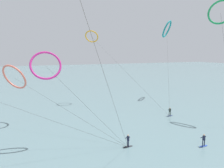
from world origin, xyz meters
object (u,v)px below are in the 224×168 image
kite_emerald (221,12)px  kite_magenta (46,65)px  surfer_charcoal (128,141)px  kite_amber (92,37)px  surfer_navy (170,112)px  surfer_cobalt (204,141)px  kite_teal (167,29)px  kite_coral (14,77)px

kite_emerald → kite_magenta: 32.47m
surfer_charcoal → kite_amber: bearing=-10.4°
surfer_navy → kite_emerald: 20.83m
surfer_charcoal → surfer_cobalt: (9.36, -3.75, 0.00)m
kite_magenta → surfer_cobalt: bearing=-24.9°
kite_amber → surfer_charcoal: bearing=115.4°
surfer_charcoal → surfer_navy: bearing=-59.5°
kite_teal → kite_coral: kite_teal is taller
kite_emerald → kite_coral: kite_emerald is taller
surfer_charcoal → surfer_cobalt: same height
kite_magenta → kite_coral: bearing=114.1°
surfer_cobalt → kite_magenta: size_ratio=0.13×
kite_magenta → kite_teal: 40.71m
kite_amber → kite_coral: size_ratio=1.07×
surfer_charcoal → surfer_cobalt: size_ratio=1.00×
surfer_cobalt → kite_magenta: bearing=158.5°
kite_magenta → surfer_charcoal: bearing=-29.7°
surfer_navy → kite_magenta: kite_magenta is taller
surfer_charcoal → surfer_cobalt: 10.08m
kite_amber → kite_magenta: bearing=92.2°
kite_teal → kite_amber: bearing=-45.7°
kite_amber → kite_magenta: kite_amber is taller
kite_amber → kite_coral: 22.45m
surfer_charcoal → kite_magenta: bearing=55.7°
kite_emerald → kite_coral: 38.99m
surfer_cobalt → surfer_navy: bearing=76.5°
kite_amber → kite_coral: (-17.70, -11.15, -8.14)m
surfer_navy → kite_teal: bearing=82.4°
kite_emerald → kite_magenta: kite_emerald is taller
kite_coral → kite_magenta: bearing=158.5°
surfer_navy → surfer_cobalt: bearing=-83.0°
kite_amber → kite_emerald: (17.87, -22.10, 3.45)m
kite_amber → kite_magenta: (-13.32, -22.01, -5.57)m
kite_coral → kite_teal: bearing=-120.2°
kite_emerald → surfer_charcoal: bearing=-100.6°
kite_teal → kite_coral: (-38.91, -9.15, -10.65)m
surfer_navy → kite_magenta: size_ratio=0.13×
surfer_navy → kite_emerald: kite_emerald is taller
kite_amber → kite_teal: size_ratio=0.98×
surfer_charcoal → kite_magenta: kite_magenta is taller
kite_emerald → kite_magenta: size_ratio=1.74×
surfer_navy → kite_amber: bearing=143.6°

